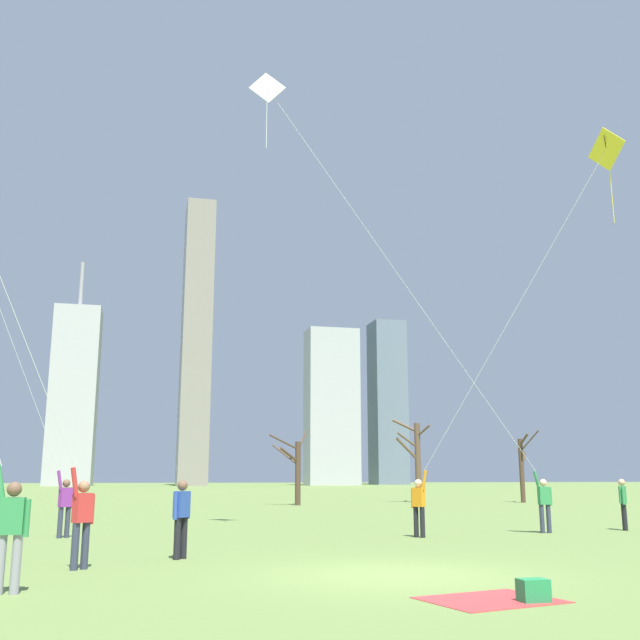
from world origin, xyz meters
TOP-DOWN VIEW (x-y plane):
  - ground_plane at (0.00, 0.00)m, footprint 400.00×400.00m
  - kite_flyer_foreground_left_yellow at (4.00, 6.89)m, footprint 4.55×4.90m
  - kite_flyer_far_back_blue at (-7.74, 9.24)m, footprint 5.74×2.48m
  - kite_flyer_midfield_center_white at (6.00, 8.58)m, footprint 9.48×1.88m
  - kite_flyer_midfield_left_teal at (-6.30, 1.62)m, footprint 5.21×3.11m
  - bystander_far_off_by_trees at (-3.63, 3.46)m, footprint 0.37×0.41m
  - bystander_strolling_midfield at (10.75, 8.71)m, footprint 0.34×0.46m
  - picnic_spot at (0.63, -3.04)m, footprint 2.08×1.78m
  - bare_tree_leftmost at (20.40, 33.00)m, footprint 1.04×2.27m
  - bare_tree_rightmost at (13.57, 34.83)m, footprint 2.36×2.58m
  - bare_tree_far_right_edge at (4.68, 31.86)m, footprint 2.82×2.34m
  - skyline_mid_tower_left at (47.65, 141.58)m, footprint 7.01×7.47m
  - skyline_short_annex at (32.18, 130.77)m, footprint 10.22×6.65m
  - skyline_slender_spire at (4.62, 127.98)m, footprint 5.44×9.50m
  - skyline_wide_slab at (-17.48, 133.16)m, footprint 8.43×8.97m

SIDE VIEW (x-z plane):
  - ground_plane at x=0.00m, z-range 0.00..0.00m
  - picnic_spot at x=0.63m, z-range -0.06..0.25m
  - bystander_far_off_by_trees at x=-3.63m, z-range 0.09..1.71m
  - bystander_strolling_midfield at x=10.75m, z-range 0.09..1.71m
  - bare_tree_far_right_edge at x=4.68m, z-range -0.07..4.48m
  - bare_tree_leftmost at x=20.40m, z-range -0.03..4.69m
  - kite_flyer_foreground_left_yellow at x=4.00m, z-range -2.94..8.05m
  - kite_flyer_midfield_left_teal at x=-6.30m, z-range -3.32..8.88m
  - bare_tree_rightmost at x=13.57m, z-range 0.27..5.85m
  - kite_flyer_midfield_center_white at x=6.00m, z-range -4.05..11.25m
  - kite_flyer_far_back_blue at x=-7.74m, z-range -2.94..10.70m
  - skyline_short_annex at x=32.18m, z-range 0.00..31.04m
  - skyline_wide_slab at x=-17.48m, z-range -4.65..38.13m
  - skyline_mid_tower_left at x=47.65m, z-range 0.00..35.53m
  - skyline_slender_spire at x=4.62m, z-range 0.00..54.30m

